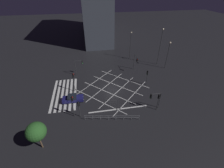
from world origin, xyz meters
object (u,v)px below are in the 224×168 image
traffic_light_median_south (73,79)px  street_lamp_far (169,50)px  traffic_light_se_cross (72,103)px  street_lamp_west (131,42)px  traffic_light_ne_cross (155,97)px  street_tree_near (36,132)px  street_lamp_east (161,42)px  traffic_light_median_north (147,75)px  traffic_light_nw_main (136,60)px  waiting_car (73,98)px  traffic_light_sw_cross (79,64)px  traffic_light_se_main (79,106)px  traffic_light_ne_main (158,99)px

traffic_light_median_south → street_lamp_far: 25.36m
traffic_light_se_cross → street_lamp_west: street_lamp_west is taller
traffic_light_ne_cross → street_tree_near: size_ratio=0.75×
traffic_light_ne_cross → street_lamp_east: street_lamp_east is taller
traffic_light_median_north → street_tree_near: 24.31m
traffic_light_nw_main → street_lamp_far: (-0.25, 8.79, 2.14)m
traffic_light_median_south → waiting_car: 4.22m
traffic_light_median_north → street_lamp_west: 14.89m
traffic_light_median_south → traffic_light_ne_cross: size_ratio=1.26×
street_lamp_west → street_tree_near: 34.48m
street_lamp_west → waiting_car: 24.80m
street_lamp_far → traffic_light_median_north: bearing=-50.1°
traffic_light_se_cross → waiting_car: size_ratio=1.10×
traffic_light_sw_cross → traffic_light_median_south: size_ratio=0.90×
traffic_light_se_main → street_tree_near: street_tree_near is taller
traffic_light_nw_main → traffic_light_median_north: bearing=5.5°
traffic_light_ne_main → street_tree_near: 20.18m
traffic_light_se_cross → traffic_light_sw_cross: bearing=85.8°
traffic_light_ne_main → street_lamp_east: street_lamp_east is taller
traffic_light_median_south → street_lamp_east: street_lamp_east is taller
traffic_light_sw_cross → street_tree_near: street_tree_near is taller
street_lamp_far → traffic_light_ne_main: bearing=-31.4°
traffic_light_median_south → traffic_light_se_cross: same height
street_lamp_far → waiting_car: bearing=-68.4°
traffic_light_median_south → waiting_car: traffic_light_median_south is taller
traffic_light_nw_main → traffic_light_median_north: 6.63m
traffic_light_median_north → street_lamp_far: (-6.83, 8.15, 2.66)m
traffic_light_median_north → traffic_light_se_main: size_ratio=1.08×
traffic_light_sw_cross → traffic_light_se_cross: (14.61, -1.06, 0.25)m
street_tree_near → traffic_light_median_south: bearing=161.2°
traffic_light_se_cross → street_tree_near: (5.41, -4.52, 0.23)m
traffic_light_se_cross → traffic_light_ne_cross: bearing=-2.0°
traffic_light_sw_cross → traffic_light_ne_main: bearing=-47.8°
traffic_light_se_cross → waiting_car: (-4.32, -0.46, -2.61)m
street_lamp_west → street_lamp_far: 11.21m
traffic_light_se_cross → waiting_car: traffic_light_se_cross is taller
traffic_light_median_north → traffic_light_ne_main: bearing=82.8°
street_lamp_east → traffic_light_median_north: bearing=-36.3°
traffic_light_median_north → traffic_light_se_cross: (7.33, -16.17, 0.60)m
traffic_light_ne_cross → street_lamp_west: bearing=-94.5°
traffic_light_ne_cross → street_tree_near: (4.91, -19.08, 0.84)m
traffic_light_nw_main → street_lamp_east: 8.80m
traffic_light_se_cross → street_lamp_far: (-14.16, 24.32, 2.07)m
traffic_light_ne_cross → street_lamp_east: (-17.31, 8.58, 3.88)m
traffic_light_median_north → traffic_light_se_cross: size_ratio=0.81×
traffic_light_median_south → traffic_light_ne_main: bearing=-29.3°
traffic_light_sw_cross → waiting_car: (10.28, -1.52, -2.35)m
street_lamp_east → street_tree_near: (22.22, -27.66, -3.05)m
traffic_light_median_north → street_lamp_west: street_lamp_west is taller
street_lamp_west → waiting_car: bearing=-43.5°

